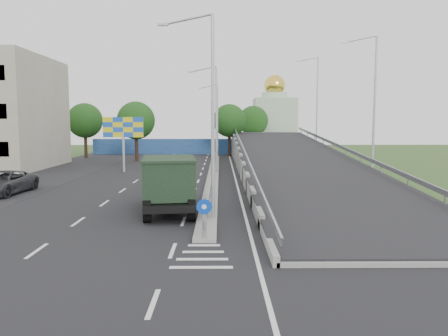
{
  "coord_description": "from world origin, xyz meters",
  "views": [
    {
      "loc": [
        0.66,
        -15.63,
        5.05
      ],
      "look_at": [
        0.9,
        11.13,
        2.2
      ],
      "focal_mm": 35.0,
      "sensor_mm": 36.0,
      "label": 1
    }
  ],
  "objects_px": {
    "lamp_post_near": "(209,106)",
    "church": "(274,120)",
    "lamp_post_mid": "(214,114)",
    "billboard": "(123,130)",
    "sign_bollard": "(204,219)",
    "lamp_post_far": "(216,116)",
    "dump_truck": "(169,181)",
    "parked_car_c": "(3,183)"
  },
  "relations": [
    {
      "from": "billboard",
      "to": "parked_car_c",
      "type": "height_order",
      "value": "billboard"
    },
    {
      "from": "sign_bollard",
      "to": "lamp_post_far",
      "type": "height_order",
      "value": "lamp_post_far"
    },
    {
      "from": "lamp_post_mid",
      "to": "lamp_post_far",
      "type": "xyz_separation_m",
      "value": [
        0.0,
        20.0,
        0.0
      ]
    },
    {
      "from": "lamp_post_near",
      "to": "lamp_post_far",
      "type": "bearing_deg",
      "value": 90.0
    },
    {
      "from": "lamp_post_far",
      "to": "parked_car_c",
      "type": "bearing_deg",
      "value": -114.81
    },
    {
      "from": "lamp_post_near",
      "to": "billboard",
      "type": "distance_m",
      "value": 23.87
    },
    {
      "from": "church",
      "to": "dump_truck",
      "type": "height_order",
      "value": "church"
    },
    {
      "from": "lamp_post_near",
      "to": "lamp_post_mid",
      "type": "height_order",
      "value": "same"
    },
    {
      "from": "sign_bollard",
      "to": "lamp_post_far",
      "type": "distance_m",
      "value": 44.08
    },
    {
      "from": "church",
      "to": "billboard",
      "type": "distance_m",
      "value": 37.23
    },
    {
      "from": "lamp_post_far",
      "to": "dump_truck",
      "type": "bearing_deg",
      "value": -93.59
    },
    {
      "from": "billboard",
      "to": "parked_car_c",
      "type": "relative_size",
      "value": 0.94
    },
    {
      "from": "church",
      "to": "parked_car_c",
      "type": "bearing_deg",
      "value": -118.25
    },
    {
      "from": "dump_truck",
      "to": "parked_car_c",
      "type": "bearing_deg",
      "value": 148.07
    },
    {
      "from": "sign_bollard",
      "to": "dump_truck",
      "type": "distance_m",
      "value": 6.98
    },
    {
      "from": "billboard",
      "to": "parked_car_c",
      "type": "distance_m",
      "value": 14.96
    },
    {
      "from": "sign_bollard",
      "to": "lamp_post_far",
      "type": "xyz_separation_m",
      "value": [
        0.11,
        43.83,
        4.77
      ]
    },
    {
      "from": "sign_bollard",
      "to": "parked_car_c",
      "type": "xyz_separation_m",
      "value": [
        -14.46,
        12.31,
        -0.22
      ]
    },
    {
      "from": "lamp_post_near",
      "to": "parked_car_c",
      "type": "bearing_deg",
      "value": 149.78
    },
    {
      "from": "billboard",
      "to": "parked_car_c",
      "type": "xyz_separation_m",
      "value": [
        -5.46,
        -13.51,
        -3.37
      ]
    },
    {
      "from": "lamp_post_far",
      "to": "church",
      "type": "relative_size",
      "value": 0.73
    },
    {
      "from": "sign_bollard",
      "to": "lamp_post_mid",
      "type": "bearing_deg",
      "value": 89.74
    },
    {
      "from": "lamp_post_mid",
      "to": "parked_car_c",
      "type": "xyz_separation_m",
      "value": [
        -14.57,
        -11.51,
        -5.0
      ]
    },
    {
      "from": "lamp_post_near",
      "to": "church",
      "type": "xyz_separation_m",
      "value": [
        9.89,
        54.0,
        -0.5
      ]
    },
    {
      "from": "lamp_post_far",
      "to": "parked_car_c",
      "type": "xyz_separation_m",
      "value": [
        -14.57,
        -31.51,
        -5.0
      ]
    },
    {
      "from": "sign_bollard",
      "to": "dump_truck",
      "type": "relative_size",
      "value": 0.23
    },
    {
      "from": "sign_bollard",
      "to": "church",
      "type": "height_order",
      "value": "church"
    },
    {
      "from": "lamp_post_mid",
      "to": "billboard",
      "type": "bearing_deg",
      "value": 167.62
    },
    {
      "from": "sign_bollard",
      "to": "dump_truck",
      "type": "bearing_deg",
      "value": 108.69
    },
    {
      "from": "lamp_post_mid",
      "to": "billboard",
      "type": "distance_m",
      "value": 9.47
    },
    {
      "from": "lamp_post_near",
      "to": "lamp_post_mid",
      "type": "distance_m",
      "value": 20.0
    },
    {
      "from": "lamp_post_near",
      "to": "parked_car_c",
      "type": "height_order",
      "value": "lamp_post_near"
    },
    {
      "from": "lamp_post_near",
      "to": "dump_truck",
      "type": "bearing_deg",
      "value": 130.34
    },
    {
      "from": "lamp_post_far",
      "to": "lamp_post_near",
      "type": "bearing_deg",
      "value": -90.0
    },
    {
      "from": "church",
      "to": "billboard",
      "type": "height_order",
      "value": "church"
    },
    {
      "from": "sign_bollard",
      "to": "billboard",
      "type": "distance_m",
      "value": 27.53
    },
    {
      "from": "lamp_post_near",
      "to": "church",
      "type": "distance_m",
      "value": 54.9
    },
    {
      "from": "church",
      "to": "parked_car_c",
      "type": "xyz_separation_m",
      "value": [
        -24.46,
        -45.51,
        -4.5
      ]
    },
    {
      "from": "sign_bollard",
      "to": "billboard",
      "type": "bearing_deg",
      "value": 109.21
    },
    {
      "from": "dump_truck",
      "to": "church",
      "type": "bearing_deg",
      "value": 69.78
    },
    {
      "from": "lamp_post_mid",
      "to": "church",
      "type": "height_order",
      "value": "church"
    },
    {
      "from": "parked_car_c",
      "to": "lamp_post_far",
      "type": "bearing_deg",
      "value": 69.2
    }
  ]
}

